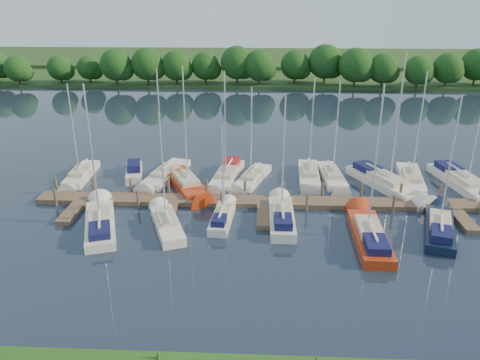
{
  "coord_description": "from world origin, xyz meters",
  "views": [
    {
      "loc": [
        -0.39,
        -29.32,
        17.18
      ],
      "look_at": [
        -2.11,
        8.0,
        2.2
      ],
      "focal_mm": 35.0,
      "sensor_mm": 36.0,
      "label": 1
    }
  ],
  "objects_px": {
    "sailboat_s_2": "(223,218)",
    "motorboat": "(134,172)",
    "sailboat_n_5": "(252,179)",
    "sailboat_n_0": "(81,176)",
    "dock": "(264,205)"
  },
  "relations": [
    {
      "from": "sailboat_n_0",
      "to": "sailboat_n_5",
      "type": "relative_size",
      "value": 1.03
    },
    {
      "from": "dock",
      "to": "motorboat",
      "type": "height_order",
      "value": "motorboat"
    },
    {
      "from": "dock",
      "to": "sailboat_n_0",
      "type": "height_order",
      "value": "sailboat_n_0"
    },
    {
      "from": "sailboat_n_5",
      "to": "sailboat_s_2",
      "type": "relative_size",
      "value": 1.17
    },
    {
      "from": "dock",
      "to": "sailboat_n_5",
      "type": "height_order",
      "value": "sailboat_n_5"
    },
    {
      "from": "sailboat_n_0",
      "to": "sailboat_n_5",
      "type": "distance_m",
      "value": 16.98
    },
    {
      "from": "sailboat_s_2",
      "to": "motorboat",
      "type": "bearing_deg",
      "value": 139.25
    },
    {
      "from": "motorboat",
      "to": "sailboat_n_0",
      "type": "bearing_deg",
      "value": 0.67
    },
    {
      "from": "dock",
      "to": "sailboat_n_0",
      "type": "xyz_separation_m",
      "value": [
        -18.19,
        5.72,
        0.07
      ]
    },
    {
      "from": "motorboat",
      "to": "dock",
      "type": "bearing_deg",
      "value": 138.7
    },
    {
      "from": "sailboat_n_5",
      "to": "dock",
      "type": "bearing_deg",
      "value": 120.05
    },
    {
      "from": "sailboat_n_0",
      "to": "sailboat_s_2",
      "type": "xyz_separation_m",
      "value": [
        14.83,
        -8.59,
        0.05
      ]
    },
    {
      "from": "sailboat_n_0",
      "to": "sailboat_s_2",
      "type": "bearing_deg",
      "value": 147.69
    },
    {
      "from": "motorboat",
      "to": "sailboat_n_5",
      "type": "distance_m",
      "value": 11.99
    },
    {
      "from": "dock",
      "to": "sailboat_n_5",
      "type": "relative_size",
      "value": 4.16
    }
  ]
}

